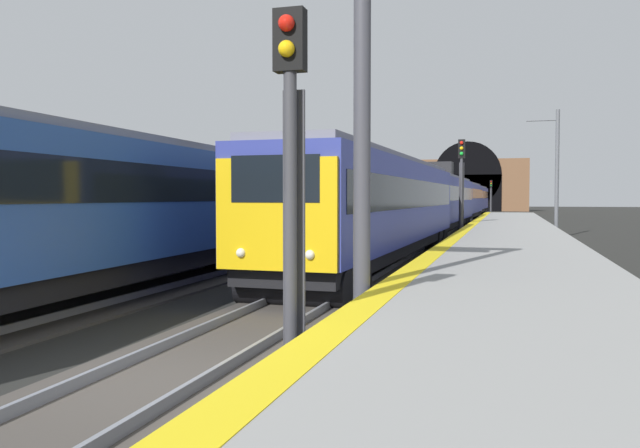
{
  "coord_description": "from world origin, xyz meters",
  "views": [
    {
      "loc": [
        -7.06,
        -4.31,
        2.4
      ],
      "look_at": [
        8.07,
        0.14,
        1.73
      ],
      "focal_mm": 35.92,
      "sensor_mm": 36.0,
      "label": 1
    }
  ],
  "objects": [
    {
      "name": "railway_signal_mid",
      "position": [
        29.66,
        -1.77,
        3.38
      ],
      "size": [
        0.39,
        0.38,
        5.61
      ],
      "rotation": [
        0.0,
        0.0,
        3.14
      ],
      "color": "#38383D",
      "rests_on": "ground_plane"
    },
    {
      "name": "track_main_line",
      "position": [
        0.0,
        0.0,
        0.04
      ],
      "size": [
        160.0,
        2.77,
        0.21
      ],
      "color": "#423D38",
      "rests_on": "ground_plane"
    },
    {
      "name": "platform_right",
      "position": [
        0.0,
        -4.4,
        0.47
      ],
      "size": [
        112.0,
        4.37,
        0.93
      ],
      "primitive_type": "cube",
      "color": "gray",
      "rests_on": "ground_plane"
    },
    {
      "name": "train_main_approaching",
      "position": [
        45.21,
        0.0,
        2.17
      ],
      "size": [
        80.53,
        3.16,
        4.67
      ],
      "rotation": [
        0.0,
        0.0,
        3.12
      ],
      "color": "navy",
      "rests_on": "ground_plane"
    },
    {
      "name": "platform_right_edge_strip",
      "position": [
        0.0,
        -2.47,
        0.94
      ],
      "size": [
        112.0,
        0.5,
        0.01
      ],
      "primitive_type": "cube",
      "color": "yellow",
      "rests_on": "platform_right"
    },
    {
      "name": "railway_signal_near",
      "position": [
        0.32,
        -1.77,
        2.76
      ],
      "size": [
        0.39,
        0.38,
        4.66
      ],
      "rotation": [
        0.0,
        0.0,
        3.14
      ],
      "color": "#38383D",
      "rests_on": "ground_plane"
    },
    {
      "name": "overhead_signal_gantry",
      "position": [
        3.16,
        2.33,
        5.71
      ],
      "size": [
        0.7,
        8.96,
        7.57
      ],
      "color": "#3F3F47",
      "rests_on": "ground_plane"
    },
    {
      "name": "train_adjacent_platform",
      "position": [
        16.07,
        4.65,
        2.22
      ],
      "size": [
        40.32,
        3.43,
        4.72
      ],
      "rotation": [
        0.0,
        0.0,
        3.17
      ],
      "color": "#264C99",
      "rests_on": "ground_plane"
    },
    {
      "name": "railway_signal_far",
      "position": [
        93.24,
        -1.77,
        2.99
      ],
      "size": [
        0.39,
        0.38,
        4.92
      ],
      "rotation": [
        0.0,
        0.0,
        3.14
      ],
      "color": "#38383D",
      "rests_on": "ground_plane"
    },
    {
      "name": "ground_plane",
      "position": [
        0.0,
        0.0,
        0.0
      ],
      "size": [
        320.0,
        320.0,
        0.0
      ],
      "primitive_type": "plane",
      "color": "black"
    },
    {
      "name": "tunnel_portal",
      "position": [
        104.17,
        2.33,
        4.41
      ],
      "size": [
        3.03,
        19.82,
        11.68
      ],
      "color": "brown",
      "rests_on": "ground_plane"
    },
    {
      "name": "catenary_mast_near",
      "position": [
        32.23,
        -6.96,
        3.8
      ],
      "size": [
        0.22,
        1.84,
        7.42
      ],
      "color": "#595B60",
      "rests_on": "ground_plane"
    }
  ]
}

